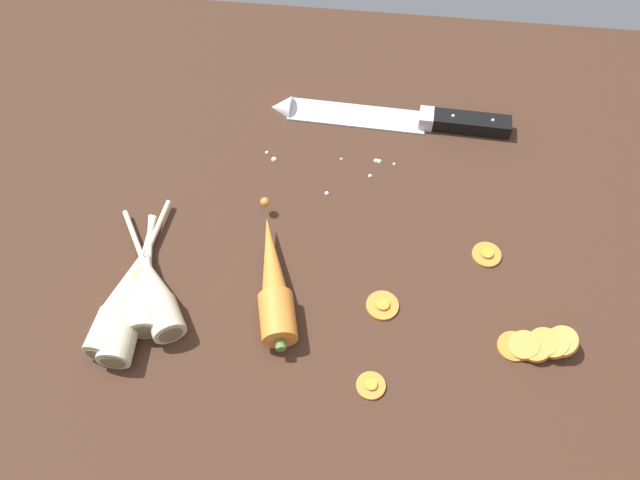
{
  "coord_description": "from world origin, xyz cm",
  "views": [
    {
      "loc": [
        5.19,
        -49.15,
        73.18
      ],
      "look_at": [
        0.0,
        -2.0,
        1.5
      ],
      "focal_mm": 38.32,
      "sensor_mm": 36.0,
      "label": 1
    }
  ],
  "objects_px": {
    "carrot_slice_stray_far": "(487,254)",
    "parsnip_front": "(146,290)",
    "parsnip_back": "(154,290)",
    "carrot_slice_stray_mid": "(382,305)",
    "carrot_slice_stack": "(539,344)",
    "carrot_slice_stray_near": "(371,385)",
    "whole_carrot": "(274,281)",
    "parsnip_mid_left": "(123,299)",
    "parsnip_mid_right": "(127,309)",
    "chefs_knife": "(386,116)"
  },
  "relations": [
    {
      "from": "parsnip_mid_left",
      "to": "carrot_slice_stray_mid",
      "type": "relative_size",
      "value": 5.8
    },
    {
      "from": "carrot_slice_stack",
      "to": "carrot_slice_stray_mid",
      "type": "xyz_separation_m",
      "value": [
        -0.18,
        0.04,
        -0.01
      ]
    },
    {
      "from": "carrot_slice_stray_mid",
      "to": "whole_carrot",
      "type": "bearing_deg",
      "value": 176.4
    },
    {
      "from": "whole_carrot",
      "to": "carrot_slice_stack",
      "type": "distance_m",
      "value": 0.32
    },
    {
      "from": "whole_carrot",
      "to": "parsnip_mid_left",
      "type": "height_order",
      "value": "whole_carrot"
    },
    {
      "from": "parsnip_front",
      "to": "parsnip_mid_left",
      "type": "distance_m",
      "value": 0.03
    },
    {
      "from": "parsnip_front",
      "to": "carrot_slice_stack",
      "type": "xyz_separation_m",
      "value": [
        0.46,
        -0.02,
        -0.01
      ]
    },
    {
      "from": "parsnip_front",
      "to": "carrot_slice_stray_far",
      "type": "xyz_separation_m",
      "value": [
        0.41,
        0.11,
        -0.02
      ]
    },
    {
      "from": "parsnip_front",
      "to": "carrot_slice_stack",
      "type": "relative_size",
      "value": 1.92
    },
    {
      "from": "whole_carrot",
      "to": "parsnip_mid_right",
      "type": "xyz_separation_m",
      "value": [
        -0.17,
        -0.06,
        -0.0
      ]
    },
    {
      "from": "parsnip_mid_right",
      "to": "carrot_slice_stray_near",
      "type": "distance_m",
      "value": 0.3
    },
    {
      "from": "parsnip_back",
      "to": "carrot_slice_stray_mid",
      "type": "height_order",
      "value": "parsnip_back"
    },
    {
      "from": "carrot_slice_stray_far",
      "to": "carrot_slice_stack",
      "type": "bearing_deg",
      "value": -65.78
    },
    {
      "from": "carrot_slice_stray_near",
      "to": "whole_carrot",
      "type": "bearing_deg",
      "value": 138.5
    },
    {
      "from": "parsnip_back",
      "to": "carrot_slice_stray_near",
      "type": "relative_size",
      "value": 5.46
    },
    {
      "from": "parsnip_mid_left",
      "to": "carrot_slice_stray_far",
      "type": "height_order",
      "value": "parsnip_mid_left"
    },
    {
      "from": "carrot_slice_stray_mid",
      "to": "carrot_slice_stray_far",
      "type": "relative_size",
      "value": 1.07
    },
    {
      "from": "carrot_slice_stack",
      "to": "carrot_slice_stray_mid",
      "type": "height_order",
      "value": "carrot_slice_stack"
    },
    {
      "from": "chefs_knife",
      "to": "whole_carrot",
      "type": "relative_size",
      "value": 1.65
    },
    {
      "from": "parsnip_mid_left",
      "to": "carrot_slice_stray_mid",
      "type": "height_order",
      "value": "parsnip_mid_left"
    },
    {
      "from": "whole_carrot",
      "to": "parsnip_back",
      "type": "relative_size",
      "value": 1.16
    },
    {
      "from": "carrot_slice_stack",
      "to": "carrot_slice_stray_far",
      "type": "bearing_deg",
      "value": 114.22
    },
    {
      "from": "chefs_knife",
      "to": "carrot_slice_stray_far",
      "type": "xyz_separation_m",
      "value": [
        0.14,
        -0.22,
        -0.0
      ]
    },
    {
      "from": "whole_carrot",
      "to": "carrot_slice_stray_near",
      "type": "xyz_separation_m",
      "value": [
        0.13,
        -0.11,
        -0.02
      ]
    },
    {
      "from": "parsnip_mid_right",
      "to": "parsnip_mid_left",
      "type": "bearing_deg",
      "value": 122.33
    },
    {
      "from": "chefs_knife",
      "to": "carrot_slice_stray_near",
      "type": "xyz_separation_m",
      "value": [
        0.01,
        -0.41,
        -0.0
      ]
    },
    {
      "from": "parsnip_mid_left",
      "to": "parsnip_mid_right",
      "type": "height_order",
      "value": "same"
    },
    {
      "from": "parsnip_mid_right",
      "to": "whole_carrot",
      "type": "bearing_deg",
      "value": 18.64
    },
    {
      "from": "chefs_knife",
      "to": "parsnip_mid_left",
      "type": "bearing_deg",
      "value": -130.62
    },
    {
      "from": "carrot_slice_stray_near",
      "to": "parsnip_back",
      "type": "bearing_deg",
      "value": 162.48
    },
    {
      "from": "parsnip_mid_left",
      "to": "parsnip_back",
      "type": "distance_m",
      "value": 0.04
    },
    {
      "from": "carrot_slice_stray_far",
      "to": "parsnip_mid_right",
      "type": "bearing_deg",
      "value": -162.46
    },
    {
      "from": "carrot_slice_stray_far",
      "to": "whole_carrot",
      "type": "bearing_deg",
      "value": -163.16
    },
    {
      "from": "parsnip_mid_left",
      "to": "carrot_slice_stray_far",
      "type": "relative_size",
      "value": 6.21
    },
    {
      "from": "whole_carrot",
      "to": "parsnip_back",
      "type": "height_order",
      "value": "whole_carrot"
    },
    {
      "from": "chefs_knife",
      "to": "parsnip_front",
      "type": "distance_m",
      "value": 0.42
    },
    {
      "from": "whole_carrot",
      "to": "parsnip_mid_left",
      "type": "distance_m",
      "value": 0.18
    },
    {
      "from": "chefs_knife",
      "to": "carrot_slice_stray_far",
      "type": "distance_m",
      "value": 0.26
    },
    {
      "from": "parsnip_mid_left",
      "to": "parsnip_back",
      "type": "xyz_separation_m",
      "value": [
        0.03,
        0.02,
        0.0
      ]
    },
    {
      "from": "parsnip_front",
      "to": "carrot_slice_stack",
      "type": "height_order",
      "value": "parsnip_front"
    },
    {
      "from": "carrot_slice_stray_near",
      "to": "carrot_slice_stray_far",
      "type": "distance_m",
      "value": 0.23
    },
    {
      "from": "carrot_slice_stack",
      "to": "carrot_slice_stray_mid",
      "type": "relative_size",
      "value": 2.26
    },
    {
      "from": "carrot_slice_stray_near",
      "to": "carrot_slice_stray_far",
      "type": "height_order",
      "value": "same"
    },
    {
      "from": "carrot_slice_stray_far",
      "to": "parsnip_front",
      "type": "bearing_deg",
      "value": -165.4
    },
    {
      "from": "carrot_slice_stack",
      "to": "parsnip_back",
      "type": "bearing_deg",
      "value": 177.99
    },
    {
      "from": "parsnip_front",
      "to": "carrot_slice_stray_near",
      "type": "xyz_separation_m",
      "value": [
        0.28,
        -0.08,
        -0.02
      ]
    },
    {
      "from": "parsnip_front",
      "to": "carrot_slice_stack",
      "type": "bearing_deg",
      "value": -1.9
    },
    {
      "from": "chefs_knife",
      "to": "carrot_slice_stack",
      "type": "relative_size",
      "value": 3.88
    },
    {
      "from": "parsnip_mid_left",
      "to": "parsnip_back",
      "type": "relative_size",
      "value": 1.26
    },
    {
      "from": "whole_carrot",
      "to": "carrot_slice_stack",
      "type": "relative_size",
      "value": 2.35
    }
  ]
}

